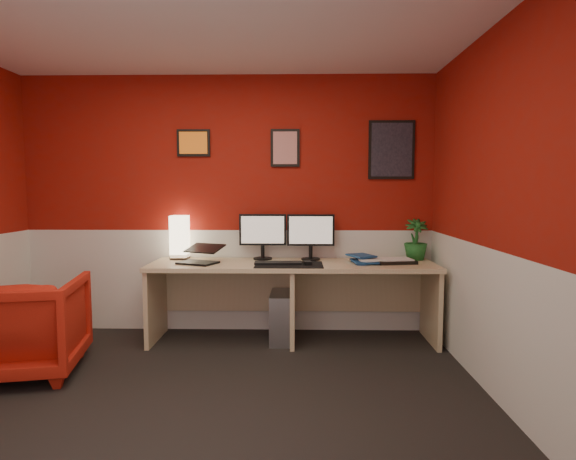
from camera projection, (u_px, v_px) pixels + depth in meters
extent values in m
cube|color=black|center=(189.00, 412.00, 2.92)|extent=(4.00, 3.50, 0.01)
cube|color=white|center=(181.00, 0.00, 2.70)|extent=(4.00, 3.50, 0.01)
cube|color=maroon|center=(228.00, 205.00, 4.55)|extent=(4.00, 0.01, 2.50)
cube|color=maroon|center=(1.00, 255.00, 1.07)|extent=(4.00, 0.01, 2.50)
cube|color=maroon|center=(518.00, 215.00, 2.77)|extent=(0.01, 3.50, 2.50)
cube|color=silver|center=(229.00, 280.00, 4.61)|extent=(4.00, 0.01, 1.00)
cube|color=silver|center=(512.00, 337.00, 2.83)|extent=(0.01, 3.50, 1.00)
cube|color=tan|center=(293.00, 302.00, 4.27)|extent=(2.60, 0.65, 0.73)
cube|color=#FFE5B2|center=(180.00, 238.00, 4.46)|extent=(0.16, 0.16, 0.40)
cube|color=black|center=(198.00, 252.00, 4.19)|extent=(0.39, 0.34, 0.22)
cube|color=black|center=(263.00, 229.00, 4.44)|extent=(0.45, 0.06, 0.58)
cube|color=black|center=(311.00, 230.00, 4.40)|extent=(0.45, 0.06, 0.58)
cube|color=black|center=(289.00, 265.00, 4.13)|extent=(0.60, 0.38, 0.01)
cube|color=black|center=(278.00, 263.00, 4.15)|extent=(0.42, 0.15, 0.02)
cube|color=black|center=(308.00, 263.00, 4.12)|extent=(0.07, 0.11, 0.03)
imported|color=navy|center=(353.00, 262.00, 4.22)|extent=(0.24, 0.31, 0.03)
imported|color=silver|center=(357.00, 259.00, 4.24)|extent=(0.21, 0.29, 0.02)
imported|color=navy|center=(352.00, 257.00, 4.21)|extent=(0.28, 0.31, 0.02)
cube|color=black|center=(394.00, 261.00, 4.24)|extent=(0.39, 0.31, 0.03)
imported|color=#19591E|center=(416.00, 239.00, 4.42)|extent=(0.23, 0.23, 0.39)
cube|color=#99999E|center=(281.00, 317.00, 4.29)|extent=(0.21, 0.45, 0.45)
imported|color=red|center=(25.00, 326.00, 3.51)|extent=(0.94, 0.96, 0.74)
cube|color=orange|center=(193.00, 143.00, 4.49)|extent=(0.32, 0.02, 0.26)
cube|color=red|center=(285.00, 148.00, 4.48)|extent=(0.28, 0.02, 0.36)
cube|color=black|center=(392.00, 150.00, 4.46)|extent=(0.44, 0.02, 0.56)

